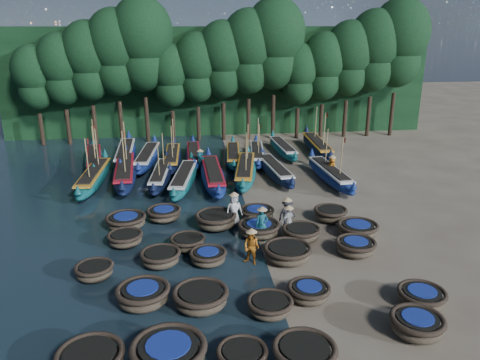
{
  "coord_description": "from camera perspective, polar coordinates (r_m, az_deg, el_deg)",
  "views": [
    {
      "loc": [
        -3.41,
        -22.21,
        10.29
      ],
      "look_at": [
        -0.25,
        4.34,
        1.3
      ],
      "focal_mm": 35.0,
      "sensor_mm": 36.0,
      "label": 1
    }
  ],
  "objects": [
    {
      "name": "ground",
      "position": [
        24.71,
        1.77,
        -6.03
      ],
      "size": [
        120.0,
        120.0,
        0.0
      ],
      "primitive_type": "plane",
      "color": "gray",
      "rests_on": "ground"
    },
    {
      "name": "coracle_12",
      "position": [
        21.25,
        -3.9,
        -9.29
      ],
      "size": [
        1.77,
        1.77,
        0.64
      ],
      "rotation": [
        0.0,
        0.0,
        -0.15
      ],
      "color": "brown",
      "rests_on": "ground"
    },
    {
      "name": "coracle_15",
      "position": [
        23.51,
        -13.82,
        -6.93
      ],
      "size": [
        2.08,
        2.08,
        0.66
      ],
      "rotation": [
        0.0,
        0.0,
        0.4
      ],
      "color": "brown",
      "rests_on": "ground"
    },
    {
      "name": "long_boat_14",
      "position": [
        36.49,
        -0.82,
        3.02
      ],
      "size": [
        1.96,
        7.42,
        1.31
      ],
      "rotation": [
        0.0,
        0.0,
        -0.09
      ],
      "color": "#10575C",
      "rests_on": "ground"
    },
    {
      "name": "coracle_3",
      "position": [
        15.76,
        7.86,
        -20.28
      ],
      "size": [
        2.48,
        2.48,
        0.77
      ],
      "rotation": [
        0.0,
        0.0,
        -0.38
      ],
      "color": "brown",
      "rests_on": "ground"
    },
    {
      "name": "tree_1",
      "position": [
        43.6,
        -20.95,
        12.61
      ],
      "size": [
        4.09,
        4.09,
        9.65
      ],
      "color": "black",
      "rests_on": "ground"
    },
    {
      "name": "coracle_16",
      "position": [
        22.61,
        -6.4,
        -7.55
      ],
      "size": [
        1.87,
        1.87,
        0.66
      ],
      "rotation": [
        0.0,
        0.0,
        0.2
      ],
      "color": "brown",
      "rests_on": "ground"
    },
    {
      "name": "tree_4",
      "position": [
        42.37,
        -11.84,
        16.02
      ],
      "size": [
        5.34,
        5.34,
        12.58
      ],
      "color": "black",
      "rests_on": "ground"
    },
    {
      "name": "fisherman_6",
      "position": [
        32.78,
        11.14,
        1.55
      ],
      "size": [
        0.66,
        0.88,
        1.85
      ],
      "rotation": [
        0.0,
        0.0,
        4.89
      ],
      "color": "#BB6919",
      "rests_on": "ground"
    },
    {
      "name": "coracle_4",
      "position": [
        17.91,
        20.77,
        -16.16
      ],
      "size": [
        2.01,
        2.01,
        0.76
      ],
      "rotation": [
        0.0,
        0.0,
        0.17
      ],
      "color": "brown",
      "rests_on": "ground"
    },
    {
      "name": "long_boat_11",
      "position": [
        36.43,
        -11.22,
        2.73
      ],
      "size": [
        2.16,
        8.3,
        1.47
      ],
      "rotation": [
        0.0,
        0.0,
        -0.09
      ],
      "color": "navy",
      "rests_on": "ground"
    },
    {
      "name": "foliage_wall",
      "position": [
        46.14,
        -2.57,
        11.98
      ],
      "size": [
        40.0,
        3.0,
        10.0
      ],
      "primitive_type": "cube",
      "color": "black",
      "rests_on": "ground"
    },
    {
      "name": "tree_7",
      "position": [
        42.46,
        -2.1,
        14.56
      ],
      "size": [
        4.51,
        4.51,
        10.63
      ],
      "color": "black",
      "rests_on": "ground"
    },
    {
      "name": "long_boat_16",
      "position": [
        38.73,
        5.25,
        3.86
      ],
      "size": [
        1.71,
        7.38,
        1.3
      ],
      "rotation": [
        0.0,
        0.0,
        0.06
      ],
      "color": "#10575C",
      "rests_on": "ground"
    },
    {
      "name": "coracle_0",
      "position": [
        16.12,
        -17.78,
        -20.17
      ],
      "size": [
        2.21,
        2.21,
        0.75
      ],
      "rotation": [
        0.0,
        0.0,
        -0.12
      ],
      "color": "brown",
      "rests_on": "ground"
    },
    {
      "name": "long_boat_3",
      "position": [
        32.06,
        -9.63,
        0.55
      ],
      "size": [
        1.9,
        7.51,
        3.2
      ],
      "rotation": [
        0.0,
        0.0,
        -0.08
      ],
      "color": "black",
      "rests_on": "ground"
    },
    {
      "name": "coracle_21",
      "position": [
        25.93,
        -9.25,
        -4.07
      ],
      "size": [
        2.3,
        2.3,
        0.71
      ],
      "rotation": [
        0.0,
        0.0,
        0.39
      ],
      "color": "brown",
      "rests_on": "ground"
    },
    {
      "name": "long_boat_7",
      "position": [
        32.8,
        4.28,
        1.2
      ],
      "size": [
        2.14,
        7.71,
        1.36
      ],
      "rotation": [
        0.0,
        0.0,
        0.11
      ],
      "color": "black",
      "rests_on": "ground"
    },
    {
      "name": "tree_3",
      "position": [
        42.65,
        -14.96,
        14.9
      ],
      "size": [
        4.92,
        4.92,
        11.6
      ],
      "color": "black",
      "rests_on": "ground"
    },
    {
      "name": "coracle_1",
      "position": [
        15.73,
        -8.68,
        -20.2
      ],
      "size": [
        2.55,
        2.55,
        0.85
      ],
      "rotation": [
        0.0,
        0.0,
        0.13
      ],
      "color": "brown",
      "rests_on": "ground"
    },
    {
      "name": "long_boat_2",
      "position": [
        32.87,
        -13.86,
        0.91
      ],
      "size": [
        2.3,
        9.08,
        3.87
      ],
      "rotation": [
        0.0,
        0.0,
        0.08
      ],
      "color": "black",
      "rests_on": "ground"
    },
    {
      "name": "tree_9",
      "position": [
        43.01,
        4.25,
        16.38
      ],
      "size": [
        5.34,
        5.34,
        12.58
      ],
      "color": "black",
      "rests_on": "ground"
    },
    {
      "name": "tree_2",
      "position": [
        43.06,
        -18.0,
        13.76
      ],
      "size": [
        4.51,
        4.51,
        10.63
      ],
      "color": "black",
      "rests_on": "ground"
    },
    {
      "name": "long_boat_10",
      "position": [
        37.58,
        -13.79,
        3.1
      ],
      "size": [
        1.88,
        8.93,
        1.57
      ],
      "rotation": [
        0.0,
        0.0,
        0.04
      ],
      "color": "navy",
      "rests_on": "ground"
    },
    {
      "name": "fisherman_4",
      "position": [
        23.88,
        5.92,
        -4.83
      ],
      "size": [
        0.95,
        0.81,
        1.73
      ],
      "rotation": [
        0.0,
        0.0,
        0.6
      ],
      "color": "silver",
      "rests_on": "ground"
    },
    {
      "name": "fisherman_1",
      "position": [
        23.11,
        2.69,
        -5.25
      ],
      "size": [
        0.65,
        0.52,
        1.93
      ],
      "rotation": [
        0.0,
        0.0,
        6.23
      ],
      "color": "#175461",
      "rests_on": "ground"
    },
    {
      "name": "tree_6",
      "position": [
        42.38,
        -5.28,
        13.58
      ],
      "size": [
        4.09,
        4.09,
        9.65
      ],
      "color": "black",
      "rests_on": "ground"
    },
    {
      "name": "coracle_23",
      "position": [
        25.79,
        2.06,
        -4.04
      ],
      "size": [
        2.33,
        2.33,
        0.65
      ],
      "rotation": [
        0.0,
        0.0,
        -0.37
      ],
      "color": "brown",
      "rests_on": "ground"
    },
    {
      "name": "long_boat_13",
      "position": [
        36.76,
        -5.66,
        3.05
      ],
      "size": [
        1.35,
        7.54,
        1.33
      ],
      "rotation": [
        0.0,
        0.0,
        -0.0
      ],
      "color": "navy",
      "rests_on": "ground"
    },
    {
      "name": "long_boat_5",
      "position": [
        31.44,
        -3.33,
        0.58
      ],
      "size": [
        1.71,
        8.78,
        1.55
      ],
      "rotation": [
        0.0,
        0.0,
        0.02
      ],
      "color": "navy",
      "rests_on": "ground"
    },
    {
      "name": "coracle_13",
      "position": [
        21.53,
        5.83,
        -8.79
      ],
      "size": [
        2.63,
        2.63,
        0.74
      ],
      "rotation": [
        0.0,
        0.0,
        -0.34
      ],
      "color": "brown",
      "rests_on": "ground"
    },
    {
      "name": "coracle_18",
      "position": [
        23.52,
        7.48,
        -6.41
      ],
      "size": [
        1.93,
        1.93,
        0.72
      ],
      "rotation": [
        0.0,
        0.0,
        -0.07
      ],
      "color": "brown",
      "rests_on": "ground"
    },
    {
      "name": "tree_13",
      "position": [
        45.68,
        16.05,
        15.02
      ],
      "size": [
        4.92,
        4.92,
        11.6
      ],
      "color": "black",
      "rests_on": "ground"
    },
    {
      "name": "fisherman_2",
      "position": [
        21.0,
        1.4,
        -8.07
      ],
      "size": [
        1.01,
        0.97,
        1.84
      ],
      "rotation": [
        0.0,
        0.0,
        5.63
      ],
      "color": "#BB6919",
      "rests_on": "ground"
    },
    {
      "name": "coracle_11",
      "position": [
        21.37,
        -9.67,
        -9.27
      ],
      "size": [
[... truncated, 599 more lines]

